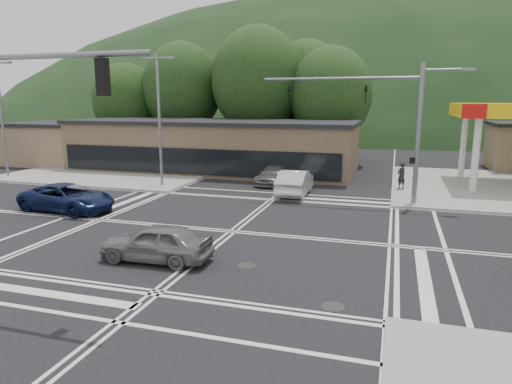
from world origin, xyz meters
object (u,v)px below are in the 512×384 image
(car_queue_a, at_px, (295,182))
(car_northbound, at_px, (274,175))
(car_blue_west, at_px, (67,198))
(car_grey_center, at_px, (156,242))
(car_queue_b, at_px, (341,170))
(pedestrian, at_px, (401,176))

(car_queue_a, bearing_deg, car_northbound, -58.70)
(car_blue_west, height_order, car_grey_center, car_blue_west)
(car_queue_b, xyz_separation_m, pedestrian, (4.34, -3.48, 0.33))
(car_queue_a, distance_m, car_northbound, 4.15)
(car_queue_a, xyz_separation_m, car_queue_b, (2.16, 6.78, -0.11))
(car_queue_a, relative_size, car_queue_b, 1.19)
(car_northbound, xyz_separation_m, pedestrian, (8.77, -0.17, 0.37))
(car_blue_west, distance_m, car_queue_b, 19.70)
(car_queue_a, xyz_separation_m, car_northbound, (-2.27, 3.47, -0.15))
(car_queue_a, bearing_deg, car_grey_center, 78.00)
(car_grey_center, relative_size, car_queue_b, 1.03)
(car_queue_a, bearing_deg, car_queue_b, -109.54)
(car_queue_b, bearing_deg, pedestrian, 145.38)
(car_northbound, height_order, pedestrian, pedestrian)
(car_northbound, bearing_deg, pedestrian, 2.87)
(car_blue_west, relative_size, pedestrian, 3.04)
(car_blue_west, distance_m, pedestrian, 20.76)
(car_blue_west, height_order, car_queue_a, car_queue_a)
(car_queue_a, xyz_separation_m, pedestrian, (6.50, 3.30, 0.22))
(car_blue_west, xyz_separation_m, car_queue_a, (11.00, 7.87, 0.06))
(car_queue_b, bearing_deg, car_queue_a, 76.43)
(car_queue_a, distance_m, pedestrian, 7.29)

